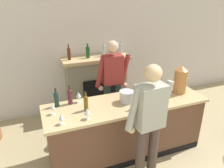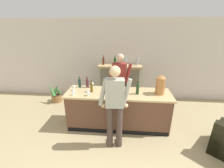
% 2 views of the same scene
% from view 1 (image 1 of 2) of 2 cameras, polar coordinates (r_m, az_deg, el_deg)
% --- Properties ---
extents(wall_back_panel, '(12.00, 0.07, 2.75)m').
position_cam_1_polar(wall_back_panel, '(4.97, -2.78, 9.36)').
color(wall_back_panel, silver).
rests_on(wall_back_panel, ground_plane).
extents(bar_counter, '(2.59, 0.78, 0.95)m').
position_cam_1_polar(bar_counter, '(3.70, 3.65, -11.26)').
color(bar_counter, brown).
rests_on(bar_counter, ground_plane).
extents(fireplace_stone, '(1.45, 0.52, 1.58)m').
position_cam_1_polar(fireplace_stone, '(4.91, -4.06, 0.14)').
color(fireplace_stone, gray).
rests_on(fireplace_stone, ground_plane).
extents(person_customer, '(0.66, 0.32, 1.82)m').
position_cam_1_polar(person_customer, '(2.85, 9.58, -10.47)').
color(person_customer, '#483931').
rests_on(person_customer, ground_plane).
extents(person_bartender, '(0.66, 0.32, 1.79)m').
position_cam_1_polar(person_bartender, '(3.99, 0.15, 0.00)').
color(person_bartender, '#30413D').
rests_on(person_bartender, ground_plane).
extents(copper_dispenser, '(0.23, 0.26, 0.47)m').
position_cam_1_polar(copper_dispenser, '(3.86, 17.48, 1.14)').
color(copper_dispenser, '#B0723B').
rests_on(copper_dispenser, bar_counter).
extents(ice_bucket_steel, '(0.23, 0.23, 0.19)m').
position_cam_1_polar(ice_bucket_steel, '(3.42, 3.80, -3.31)').
color(ice_bucket_steel, silver).
rests_on(ice_bucket_steel, bar_counter).
extents(wine_bottle_burgundy_dark, '(0.08, 0.08, 0.32)m').
position_cam_1_polar(wine_bottle_burgundy_dark, '(3.56, 11.03, -1.73)').
color(wine_bottle_burgundy_dark, '#1F3C1F').
rests_on(wine_bottle_burgundy_dark, bar_counter).
extents(wine_bottle_chardonnay_pale, '(0.07, 0.07, 0.34)m').
position_cam_1_polar(wine_bottle_chardonnay_pale, '(3.25, 7.46, -3.87)').
color(wine_bottle_chardonnay_pale, '#1E2B20').
rests_on(wine_bottle_chardonnay_pale, bar_counter).
extents(wine_bottle_rose_blush, '(0.07, 0.07, 0.30)m').
position_cam_1_polar(wine_bottle_rose_blush, '(3.37, -14.35, -3.71)').
color(wine_bottle_rose_blush, '#16302A').
rests_on(wine_bottle_rose_blush, bar_counter).
extents(wine_bottle_merlot_tall, '(0.06, 0.06, 0.30)m').
position_cam_1_polar(wine_bottle_merlot_tall, '(3.19, -6.83, -4.78)').
color(wine_bottle_merlot_tall, brown).
rests_on(wine_bottle_merlot_tall, bar_counter).
extents(wine_bottle_port_short, '(0.07, 0.07, 0.30)m').
position_cam_1_polar(wine_bottle_port_short, '(3.40, -10.94, -3.08)').
color(wine_bottle_port_short, '#4F1F2A').
rests_on(wine_bottle_port_short, bar_counter).
extents(wine_glass_front_left, '(0.07, 0.07, 0.16)m').
position_cam_1_polar(wine_glass_front_left, '(3.60, 7.16, -1.79)').
color(wine_glass_front_left, silver).
rests_on(wine_glass_front_left, bar_counter).
extents(wine_glass_front_right, '(0.07, 0.07, 0.17)m').
position_cam_1_polar(wine_glass_front_right, '(3.19, -15.26, -5.82)').
color(wine_glass_front_right, silver).
rests_on(wine_glass_front_right, bar_counter).
extents(wine_glass_mid_counter, '(0.08, 0.08, 0.17)m').
position_cam_1_polar(wine_glass_mid_counter, '(3.43, -8.74, -2.84)').
color(wine_glass_mid_counter, silver).
rests_on(wine_glass_mid_counter, bar_counter).
extents(wine_glass_back_row, '(0.07, 0.07, 0.16)m').
position_cam_1_polar(wine_glass_back_row, '(2.94, -13.11, -8.42)').
color(wine_glass_back_row, silver).
rests_on(wine_glass_back_row, bar_counter).
extents(wine_glass_by_dispenser, '(0.09, 0.09, 0.16)m').
position_cam_1_polar(wine_glass_by_dispenser, '(2.99, -6.49, -7.16)').
color(wine_glass_by_dispenser, silver).
rests_on(wine_glass_by_dispenser, bar_counter).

